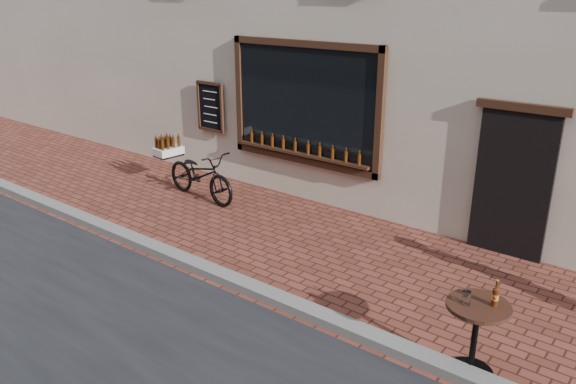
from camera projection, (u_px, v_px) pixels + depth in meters
The scene contains 4 objects.
ground at pixel (263, 307), 7.15m from camera, with size 90.00×90.00×0.00m, color #5D291E.
kerb at pixel (273, 297), 7.27m from camera, with size 90.00×0.25×0.12m, color slate.
cargo_bicycle at pixel (199, 174), 10.68m from camera, with size 2.17×0.83×1.03m.
bistro_table at pixel (476, 325), 5.72m from camera, with size 0.65×0.65×1.12m.
Camera 1 is at (4.06, -4.71, 3.83)m, focal length 35.00 mm.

